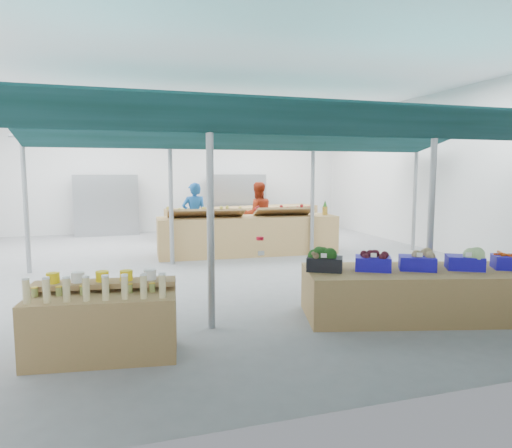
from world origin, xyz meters
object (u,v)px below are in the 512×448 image
object	(u,v)px
bottle_shelf	(103,321)
vendor_left	(194,216)
fruit_counter	(248,235)
vendor_right	(258,214)
veg_counter	(429,293)

from	to	relation	value
bottle_shelf	vendor_left	world-z (taller)	vendor_left
fruit_counter	vendor_right	xyz separation A→B (m)	(0.60, 1.10, 0.43)
vendor_left	fruit_counter	bearing A→B (deg)	140.37
vendor_right	vendor_left	bearing A→B (deg)	2.88
fruit_counter	vendor_right	distance (m)	1.32
fruit_counter	vendor_right	size ratio (longest dim) A/B	2.50
vendor_right	fruit_counter	bearing A→B (deg)	64.27
bottle_shelf	veg_counter	world-z (taller)	bottle_shelf
veg_counter	vendor_left	xyz separation A→B (m)	(-2.33, 6.79, 0.56)
veg_counter	vendor_right	size ratio (longest dim) A/B	1.98
vendor_left	bottle_shelf	bearing A→B (deg)	75.05
veg_counter	vendor_right	bearing A→B (deg)	109.26
vendor_left	vendor_right	bearing A→B (deg)	-177.12
fruit_counter	bottle_shelf	bearing A→B (deg)	-117.64
bottle_shelf	veg_counter	distance (m)	4.55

